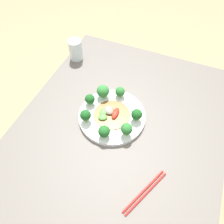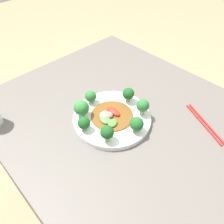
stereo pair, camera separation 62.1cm
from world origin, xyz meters
name	(u,v)px [view 2 (the right image)]	position (x,y,z in m)	size (l,w,h in m)	color
ground_plane	(122,204)	(0.00, 0.00, 0.00)	(8.00, 8.00, 0.00)	#9E8460
table	(125,172)	(0.00, 0.00, 0.39)	(1.06, 0.84, 0.78)	#5B5651
plate	(112,118)	(0.04, 0.05, 0.79)	(0.28, 0.28, 0.02)	silver
broccoli_west	(137,124)	(-0.07, 0.04, 0.83)	(0.05, 0.05, 0.06)	#70A356
broccoli_southwest	(143,106)	(-0.03, -0.04, 0.83)	(0.05, 0.05, 0.06)	#7AAD5B
broccoli_northwest	(107,133)	(-0.03, 0.14, 0.83)	(0.04, 0.04, 0.06)	#7AAD5B
broccoli_north	(84,123)	(0.06, 0.16, 0.83)	(0.04, 0.04, 0.05)	#7AAD5B
broccoli_northeast	(81,108)	(0.12, 0.12, 0.83)	(0.05, 0.05, 0.06)	#89B76B
broccoli_east	(91,97)	(0.15, 0.06, 0.83)	(0.04, 0.04, 0.05)	#70A356
broccoli_south	(128,94)	(0.06, -0.05, 0.83)	(0.05, 0.05, 0.06)	#70A356
stirfry_center	(110,116)	(0.04, 0.06, 0.80)	(0.15, 0.15, 0.02)	brown
chopsticks	(204,123)	(-0.21, -0.18, 0.78)	(0.19, 0.10, 0.01)	red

